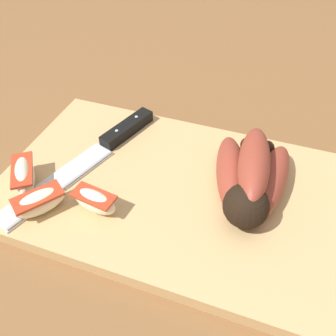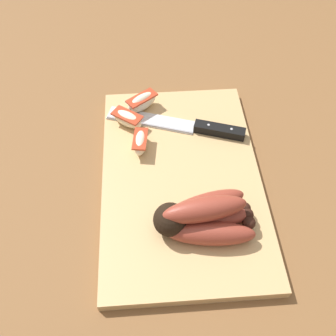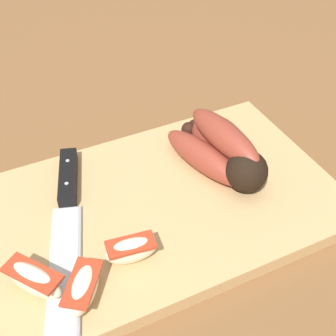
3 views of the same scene
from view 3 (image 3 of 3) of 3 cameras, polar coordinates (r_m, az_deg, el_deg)
name	(u,v)px [view 3 (image 3 of 3)]	position (r m, az deg, el deg)	size (l,w,h in m)	color
ground_plane	(168,202)	(0.63, -0.02, -4.16)	(6.00, 6.00, 0.00)	brown
cutting_board	(162,205)	(0.62, -0.79, -4.51)	(0.45, 0.29, 0.02)	tan
banana_bunch	(224,151)	(0.64, 6.76, 2.09)	(0.12, 0.16, 0.07)	black
chefs_knife	(68,205)	(0.61, -12.01, -4.33)	(0.12, 0.27, 0.02)	silver
apple_wedge_near	(83,288)	(0.51, -10.18, -14.05)	(0.06, 0.07, 0.03)	#F4E5C1
apple_wedge_middle	(34,280)	(0.53, -15.85, -12.81)	(0.06, 0.07, 0.04)	#F4E5C1
apple_wedge_far	(131,250)	(0.53, -4.45, -9.82)	(0.06, 0.03, 0.03)	#F4E5C1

